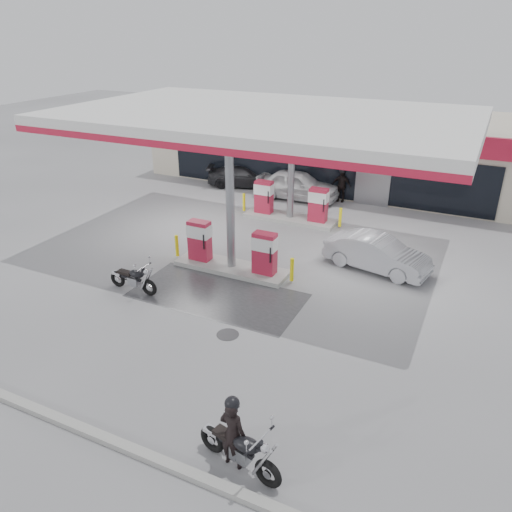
{
  "coord_description": "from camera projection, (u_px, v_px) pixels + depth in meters",
  "views": [
    {
      "loc": [
        8.34,
        -13.22,
        8.67
      ],
      "look_at": [
        1.42,
        1.22,
        1.2
      ],
      "focal_mm": 35.0,
      "sensor_mm": 36.0,
      "label": 1
    }
  ],
  "objects": [
    {
      "name": "wet_patch",
      "position": [
        217.0,
        295.0,
        17.54
      ],
      "size": [
        6.0,
        3.0,
        0.0
      ],
      "primitive_type": "cube",
      "color": "#4C4C4F",
      "rests_on": "ground"
    },
    {
      "name": "canopy",
      "position": [
        265.0,
        119.0,
        19.6
      ],
      "size": [
        16.0,
        10.02,
        5.51
      ],
      "color": "silver",
      "rests_on": "ground"
    },
    {
      "name": "biker_main",
      "position": [
        233.0,
        434.0,
        10.47
      ],
      "size": [
        0.66,
        0.46,
        1.71
      ],
      "primitive_type": "imported",
      "rotation": [
        0.0,
        0.0,
        3.06
      ],
      "color": "black",
      "rests_on": "ground"
    },
    {
      "name": "main_motorcycle",
      "position": [
        241.0,
        451.0,
        10.52
      ],
      "size": [
        2.18,
        0.93,
        1.13
      ],
      "rotation": [
        0.0,
        0.0,
        -0.21
      ],
      "color": "black",
      "rests_on": "ground"
    },
    {
      "name": "sedan_white",
      "position": [
        297.0,
        185.0,
        26.91
      ],
      "size": [
        4.57,
        1.91,
        1.55
      ],
      "primitive_type": "imported",
      "rotation": [
        0.0,
        0.0,
        1.59
      ],
      "color": "silver",
      "rests_on": "ground"
    },
    {
      "name": "pump_island_far",
      "position": [
        290.0,
        206.0,
        23.98
      ],
      "size": [
        5.14,
        1.3,
        1.78
      ],
      "color": "#9E9E99",
      "rests_on": "ground"
    },
    {
      "name": "ground",
      "position": [
        205.0,
        292.0,
        17.74
      ],
      "size": [
        90.0,
        90.0,
        0.0
      ],
      "primitive_type": "plane",
      "color": "gray",
      "rests_on": "ground"
    },
    {
      "name": "pump_island_near",
      "position": [
        231.0,
        253.0,
        19.07
      ],
      "size": [
        5.14,
        1.3,
        1.78
      ],
      "color": "#9E9E99",
      "rests_on": "ground"
    },
    {
      "name": "parked_car_left",
      "position": [
        243.0,
        176.0,
        29.08
      ],
      "size": [
        4.47,
        2.9,
        1.21
      ],
      "primitive_type": "imported",
      "rotation": [
        0.0,
        0.0,
        1.89
      ],
      "color": "black",
      "rests_on": "ground"
    },
    {
      "name": "biker_walking",
      "position": [
        341.0,
        186.0,
        26.48
      ],
      "size": [
        1.02,
        0.44,
        1.73
      ],
      "primitive_type": "imported",
      "rotation": [
        0.0,
        0.0,
        0.02
      ],
      "color": "black",
      "rests_on": "ground"
    },
    {
      "name": "drain_cover",
      "position": [
        228.0,
        335.0,
        15.32
      ],
      "size": [
        0.7,
        0.7,
        0.01
      ],
      "primitive_type": "cylinder",
      "color": "#38383A",
      "rests_on": "ground"
    },
    {
      "name": "hatchback_silver",
      "position": [
        377.0,
        253.0,
        19.14
      ],
      "size": [
        4.25,
        2.18,
        1.33
      ],
      "primitive_type": "imported",
      "rotation": [
        0.0,
        0.0,
        1.37
      ],
      "color": "#B1B3BA",
      "rests_on": "ground"
    },
    {
      "name": "parked_motorcycle",
      "position": [
        134.0,
        279.0,
        17.64
      ],
      "size": [
        2.05,
        0.79,
        1.05
      ],
      "rotation": [
        0.0,
        0.0,
        -0.03
      ],
      "color": "black",
      "rests_on": "ground"
    },
    {
      "name": "kerb",
      "position": [
        55.0,
        418.0,
        11.99
      ],
      "size": [
        28.0,
        0.25,
        0.15
      ],
      "primitive_type": "cube",
      "color": "gray",
      "rests_on": "ground"
    },
    {
      "name": "attendant",
      "position": [
        262.0,
        192.0,
        25.5
      ],
      "size": [
        0.75,
        0.92,
        1.76
      ],
      "primitive_type": "imported",
      "rotation": [
        0.0,
        0.0,
        1.67
      ],
      "color": "#5D5D62",
      "rests_on": "ground"
    },
    {
      "name": "store_building",
      "position": [
        341.0,
        146.0,
        29.91
      ],
      "size": [
        22.0,
        8.22,
        4.0
      ],
      "color": "beige",
      "rests_on": "ground"
    }
  ]
}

